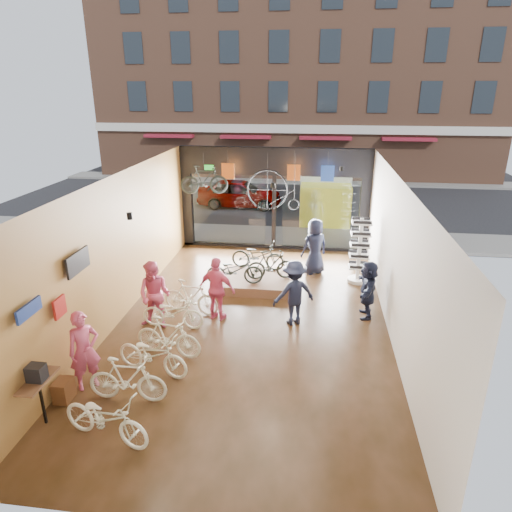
% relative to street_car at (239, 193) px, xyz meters
% --- Properties ---
extents(ground_plane, '(7.00, 12.00, 0.04)m').
position_rel_street_car_xyz_m(ground_plane, '(2.31, -12.00, -0.74)').
color(ground_plane, black).
rests_on(ground_plane, ground).
extents(ceiling, '(7.00, 12.00, 0.04)m').
position_rel_street_car_xyz_m(ceiling, '(2.31, -12.00, 3.10)').
color(ceiling, black).
rests_on(ceiling, ground).
extents(wall_left, '(0.04, 12.00, 3.80)m').
position_rel_street_car_xyz_m(wall_left, '(-1.21, -12.00, 1.18)').
color(wall_left, '#A9753A').
rests_on(wall_left, ground).
extents(wall_right, '(0.04, 12.00, 3.80)m').
position_rel_street_car_xyz_m(wall_right, '(5.83, -12.00, 1.18)').
color(wall_right, beige).
rests_on(wall_right, ground).
extents(wall_back, '(7.00, 0.04, 3.80)m').
position_rel_street_car_xyz_m(wall_back, '(2.31, -18.02, 1.18)').
color(wall_back, beige).
rests_on(wall_back, ground).
extents(storefront, '(7.00, 0.26, 3.80)m').
position_rel_street_car_xyz_m(storefront, '(2.31, -6.00, 1.18)').
color(storefront, black).
rests_on(storefront, ground).
extents(exit_sign, '(0.35, 0.06, 0.18)m').
position_rel_street_car_xyz_m(exit_sign, '(-0.09, -6.12, 2.33)').
color(exit_sign, '#198C26').
rests_on(exit_sign, storefront).
extents(street_road, '(30.00, 18.00, 0.02)m').
position_rel_street_car_xyz_m(street_road, '(2.31, 3.00, -0.73)').
color(street_road, black).
rests_on(street_road, ground).
extents(sidewalk_near, '(30.00, 2.40, 0.12)m').
position_rel_street_car_xyz_m(sidewalk_near, '(2.31, -4.80, -0.66)').
color(sidewalk_near, slate).
rests_on(sidewalk_near, ground).
extents(sidewalk_far, '(30.00, 2.00, 0.12)m').
position_rel_street_car_xyz_m(sidewalk_far, '(2.31, 7.00, -0.66)').
color(sidewalk_far, slate).
rests_on(sidewalk_far, ground).
extents(opposite_building, '(26.00, 5.00, 14.00)m').
position_rel_street_car_xyz_m(opposite_building, '(2.31, 9.50, 6.28)').
color(opposite_building, brown).
rests_on(opposite_building, ground).
extents(street_car, '(4.23, 1.70, 1.44)m').
position_rel_street_car_xyz_m(street_car, '(0.00, 0.00, 0.00)').
color(street_car, gray).
rests_on(street_car, street_road).
extents(box_truck, '(2.26, 6.78, 2.67)m').
position_rel_street_car_xyz_m(box_truck, '(4.28, -1.00, 0.62)').
color(box_truck, silver).
rests_on(box_truck, street_road).
extents(floor_bike_0, '(1.86, 1.05, 0.92)m').
position_rel_street_car_xyz_m(floor_bike_0, '(0.36, -16.52, -0.26)').
color(floor_bike_0, '#ECEBCD').
rests_on(floor_bike_0, ground_plane).
extents(floor_bike_1, '(1.60, 0.47, 0.96)m').
position_rel_street_car_xyz_m(floor_bike_1, '(0.32, -15.44, -0.24)').
color(floor_bike_1, '#ECEBCD').
rests_on(floor_bike_1, ground_plane).
extents(floor_bike_2, '(1.82, 1.03, 0.91)m').
position_rel_street_car_xyz_m(floor_bike_2, '(0.49, -14.48, -0.27)').
color(floor_bike_2, '#ECEBCD').
rests_on(floor_bike_2, ground_plane).
extents(floor_bike_3, '(1.67, 0.74, 0.97)m').
position_rel_street_car_xyz_m(floor_bike_3, '(0.61, -13.77, -0.24)').
color(floor_bike_3, '#ECEBCD').
rests_on(floor_bike_3, ground_plane).
extents(floor_bike_4, '(1.63, 0.62, 0.85)m').
position_rel_street_car_xyz_m(floor_bike_4, '(0.33, -12.50, -0.30)').
color(floor_bike_4, '#ECEBCD').
rests_on(floor_bike_4, ground_plane).
extents(floor_bike_5, '(1.66, 0.76, 0.96)m').
position_rel_street_car_xyz_m(floor_bike_5, '(0.58, -11.67, -0.24)').
color(floor_bike_5, '#ECEBCD').
rests_on(floor_bike_5, ground_plane).
extents(display_platform, '(2.40, 1.80, 0.30)m').
position_rel_street_car_xyz_m(display_platform, '(2.16, -9.66, -0.57)').
color(display_platform, brown).
rests_on(display_platform, ground_plane).
extents(display_bike_left, '(1.75, 0.81, 0.89)m').
position_rel_street_car_xyz_m(display_bike_left, '(1.54, -10.24, 0.02)').
color(display_bike_left, black).
rests_on(display_bike_left, display_platform).
extents(display_bike_mid, '(1.56, 0.77, 0.90)m').
position_rel_street_car_xyz_m(display_bike_mid, '(2.58, -9.74, 0.03)').
color(display_bike_mid, black).
rests_on(display_bike_mid, display_platform).
extents(display_bike_right, '(1.79, 0.80, 0.91)m').
position_rel_street_car_xyz_m(display_bike_right, '(2.08, -8.97, 0.03)').
color(display_bike_right, black).
rests_on(display_bike_right, display_platform).
extents(customer_0, '(0.74, 0.72, 1.71)m').
position_rel_street_car_xyz_m(customer_0, '(-0.69, -15.12, 0.14)').
color(customer_0, '#CC4C72').
rests_on(customer_0, ground_plane).
extents(customer_1, '(0.94, 0.77, 1.79)m').
position_rel_street_car_xyz_m(customer_1, '(-0.11, -12.51, 0.17)').
color(customer_1, '#CC4C72').
rests_on(customer_1, ground_plane).
extents(customer_2, '(1.10, 0.69, 1.75)m').
position_rel_street_car_xyz_m(customer_2, '(1.37, -11.90, 0.15)').
color(customer_2, '#CC4C72').
rests_on(customer_2, ground_plane).
extents(customer_3, '(1.30, 1.08, 1.75)m').
position_rel_street_car_xyz_m(customer_3, '(3.39, -11.87, 0.15)').
color(customer_3, '#161C33').
rests_on(customer_3, ground_plane).
extents(customer_4, '(1.08, 0.97, 1.86)m').
position_rel_street_car_xyz_m(customer_4, '(3.88, -8.37, 0.21)').
color(customer_4, '#161C33').
rests_on(customer_4, ground_plane).
extents(customer_5, '(0.55, 1.50, 1.59)m').
position_rel_street_car_xyz_m(customer_5, '(5.31, -11.23, 0.07)').
color(customer_5, '#161C33').
rests_on(customer_5, ground_plane).
extents(sunglasses_rack, '(0.72, 0.63, 2.09)m').
position_rel_street_car_xyz_m(sunglasses_rack, '(5.26, -8.90, 0.33)').
color(sunglasses_rack, white).
rests_on(sunglasses_rack, ground_plane).
extents(wall_merch, '(0.40, 2.40, 2.60)m').
position_rel_street_car_xyz_m(wall_merch, '(-1.07, -15.50, 0.58)').
color(wall_merch, navy).
rests_on(wall_merch, wall_left).
extents(penny_farthing, '(1.73, 0.06, 1.39)m').
position_rel_street_car_xyz_m(penny_farthing, '(2.49, -7.38, 1.78)').
color(penny_farthing, black).
rests_on(penny_farthing, ceiling).
extents(hung_bike, '(1.64, 0.73, 0.95)m').
position_rel_street_car_xyz_m(hung_bike, '(0.12, -7.80, 2.20)').
color(hung_bike, black).
rests_on(hung_bike, ceiling).
extents(jersey_left, '(0.45, 0.03, 0.55)m').
position_rel_street_car_xyz_m(jersey_left, '(0.74, -6.80, 2.33)').
color(jersey_left, '#CC5919').
rests_on(jersey_left, ceiling).
extents(jersey_mid, '(0.45, 0.03, 0.55)m').
position_rel_street_car_xyz_m(jersey_mid, '(3.05, -6.80, 2.33)').
color(jersey_mid, '#CC5919').
rests_on(jersey_mid, ceiling).
extents(jersey_right, '(0.45, 0.03, 0.55)m').
position_rel_street_car_xyz_m(jersey_right, '(4.20, -6.80, 2.33)').
color(jersey_right, '#1E3F99').
rests_on(jersey_right, ceiling).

